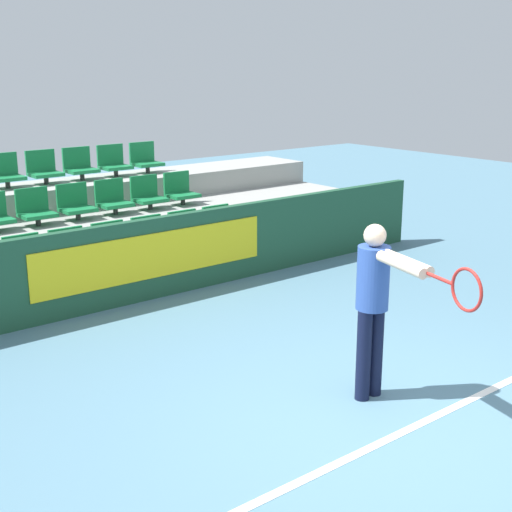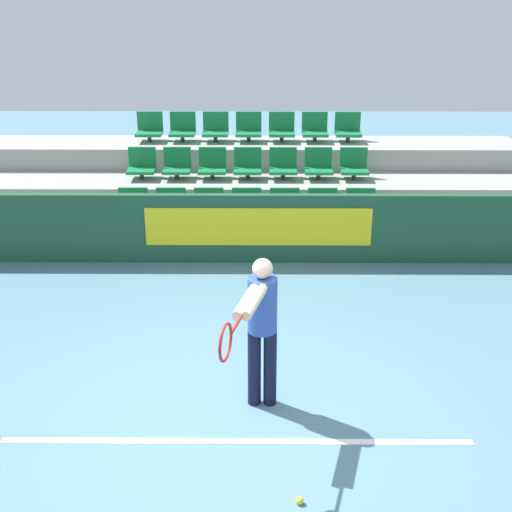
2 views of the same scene
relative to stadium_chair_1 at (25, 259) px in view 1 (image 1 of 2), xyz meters
The scene contains 23 objects.
ground_plane 4.99m from the stadium_chair_1, 76.39° to the right, with size 30.00×30.00×0.00m, color slate.
court_baseline 5.11m from the stadium_chair_1, 76.71° to the right, with size 4.39×0.08×0.01m.
barrier_wall 1.38m from the stadium_chair_1, 31.51° to the right, with size 9.82×0.14×1.03m.
bleacher_tier_front 1.24m from the stadium_chair_1, ahead, with size 9.42×1.04×0.37m.
bleacher_tier_middle 1.50m from the stadium_chair_1, 38.17° to the left, with size 9.42×1.04×0.75m.
bleacher_tier_back 2.28m from the stadium_chair_1, 59.15° to the left, with size 9.42×1.04×1.12m.
stadium_chair_1 is the anchor object (origin of this frame).
stadium_chair_2 0.58m from the stadium_chair_1, ahead, with size 0.45×0.38×0.50m.
stadium_chair_3 1.17m from the stadium_chair_1, ahead, with size 0.45×0.38×0.50m.
stadium_chair_4 1.75m from the stadium_chair_1, ahead, with size 0.45×0.38×0.50m.
stadium_chair_5 2.33m from the stadium_chair_1, ahead, with size 0.45×0.38×0.50m.
stadium_chair_6 2.92m from the stadium_chair_1, ahead, with size 0.45×0.38×0.50m.
stadium_chair_9 1.25m from the stadium_chair_1, 60.61° to the left, with size 0.45×0.38×0.50m.
stadium_chair_10 1.61m from the stadium_chair_1, 41.60° to the left, with size 0.45×0.38×0.50m.
stadium_chair_11 2.07m from the stadium_chair_1, 30.62° to the left, with size 0.45×0.38×0.50m.
stadium_chair_12 2.58m from the stadium_chair_1, 23.93° to the left, with size 0.45×0.38×0.50m.
stadium_chair_13 3.12m from the stadium_chair_1, 19.55° to the left, with size 0.45×0.38×0.50m.
stadium_chair_16 2.28m from the stadium_chair_1, 74.27° to the left, with size 0.45×0.38×0.50m.
stadium_chair_17 2.49m from the stadium_chair_1, 60.61° to the left, with size 0.45×0.38×0.50m.
stadium_chair_18 2.81m from the stadium_chair_1, 49.81° to the left, with size 0.45×0.38×0.50m.
stadium_chair_19 3.21m from the stadium_chair_1, 41.60° to the left, with size 0.45×0.38×0.50m.
stadium_chair_20 3.66m from the stadium_chair_1, 35.38° to the left, with size 0.45×0.38×0.50m.
tennis_player 4.62m from the stadium_chair_1, 72.55° to the right, with size 0.49×1.43×1.58m.
Camera 1 is at (-4.20, -3.41, 2.89)m, focal length 50.00 mm.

